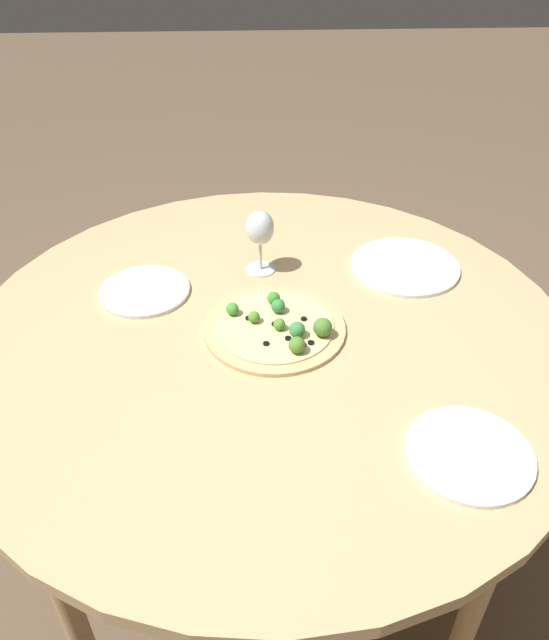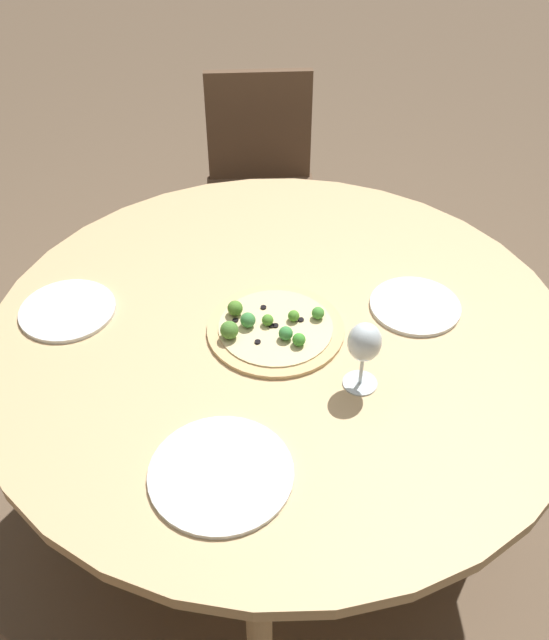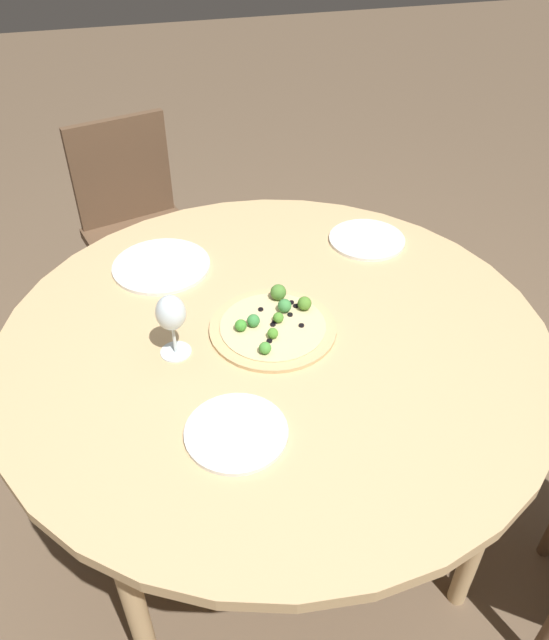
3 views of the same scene
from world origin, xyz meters
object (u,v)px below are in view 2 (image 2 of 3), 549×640
(plate_near, at_px, (415,306))
(plate_side, at_px, (221,473))
(plate_far, at_px, (68,310))
(chair, at_px, (261,188))
(wine_glass, at_px, (364,344))
(pizza, at_px, (272,327))

(plate_near, height_order, plate_side, same)
(plate_near, relative_size, plate_far, 0.95)
(chair, bearing_deg, wine_glass, -82.66)
(plate_near, bearing_deg, chair, -109.27)
(chair, bearing_deg, plate_near, -71.64)
(plate_side, bearing_deg, plate_far, -91.36)
(plate_far, xyz_separation_m, plate_side, (0.01, 0.62, 0.00))
(wine_glass, bearing_deg, plate_side, -1.09)
(wine_glass, xyz_separation_m, plate_near, (-0.28, -0.09, -0.11))
(chair, xyz_separation_m, wine_glass, (0.63, 1.08, 0.36))
(plate_side, bearing_deg, wine_glass, 178.91)
(pizza, distance_m, plate_near, 0.35)
(pizza, bearing_deg, plate_near, 152.42)
(pizza, bearing_deg, chair, -128.66)
(chair, height_order, pizza, chair)
(plate_side, bearing_deg, plate_near, -172.87)
(wine_glass, bearing_deg, chair, -120.29)
(plate_side, bearing_deg, chair, -133.05)
(chair, height_order, plate_near, chair)
(pizza, xyz_separation_m, plate_near, (-0.31, 0.16, -0.01))
(plate_far, bearing_deg, wine_glass, 119.71)
(plate_far, bearing_deg, plate_side, 88.64)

